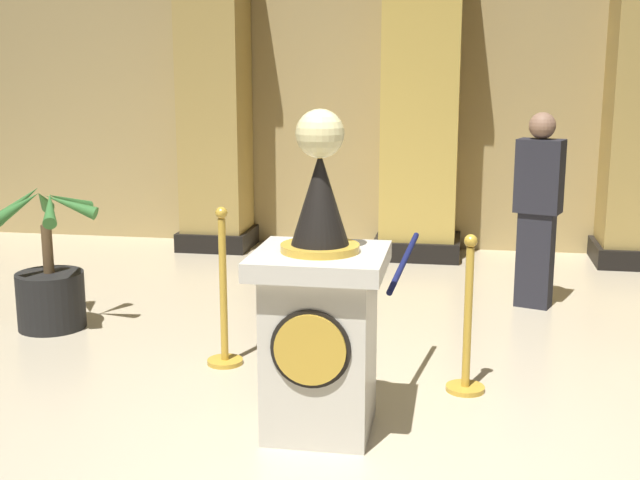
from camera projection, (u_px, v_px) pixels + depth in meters
name	position (u px, v px, depth m)	size (l,w,h in m)	color
ground_plane	(361.00, 470.00, 4.13)	(12.48, 12.48, 0.00)	beige
back_wall	(424.00, 89.00, 8.89)	(12.48, 0.16, 3.45)	tan
pedestal_clock	(320.00, 313.00, 4.46)	(0.70, 0.70, 1.76)	beige
stanchion_near	(467.00, 338.00, 5.07)	(0.24, 0.24, 0.99)	gold
stanchion_far	(224.00, 310.00, 5.53)	(0.24, 0.24, 1.07)	gold
velvet_rope	(341.00, 258.00, 5.21)	(0.94, 0.91, 0.22)	#141947
column_left	(215.00, 96.00, 8.86)	(0.79, 0.79, 3.31)	black
column_centre_rear	(421.00, 98.00, 8.50)	(0.92, 0.92, 3.31)	black
potted_palm_left	(50.00, 283.00, 6.31)	(0.80, 0.72, 1.12)	black
bystander_guest	(538.00, 206.00, 6.77)	(0.41, 0.33, 1.61)	#26262D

